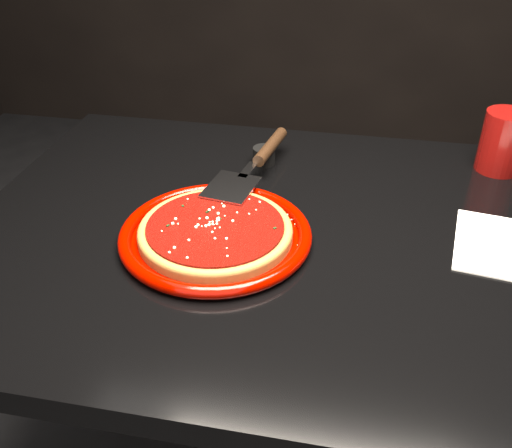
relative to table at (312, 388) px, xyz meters
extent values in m
cube|color=black|center=(0.00, 0.00, 0.00)|extent=(1.20, 0.80, 0.75)
cylinder|color=#6E0400|center=(-0.17, -0.05, 0.39)|extent=(0.31, 0.31, 0.02)
cylinder|color=brown|center=(-0.17, -0.05, 0.39)|extent=(0.25, 0.25, 0.01)
torus|color=brown|center=(-0.17, -0.05, 0.40)|extent=(0.25, 0.25, 0.02)
cylinder|color=#740B06|center=(-0.17, -0.05, 0.40)|extent=(0.22, 0.22, 0.01)
cylinder|color=maroon|center=(0.31, 0.29, 0.43)|extent=(0.10, 0.10, 0.12)
cylinder|color=black|center=(-0.14, 0.23, 0.39)|extent=(0.05, 0.05, 0.03)
camera|label=1|loc=(0.04, -0.78, 0.90)|focal=40.00mm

